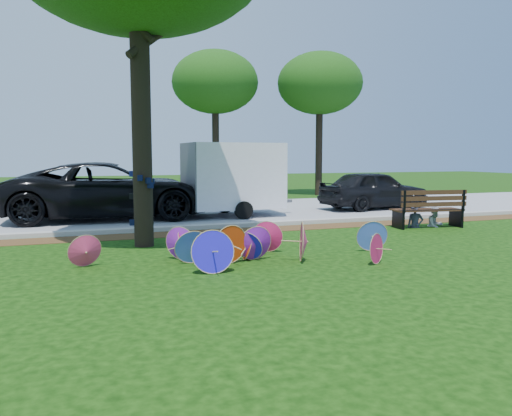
{
  "coord_description": "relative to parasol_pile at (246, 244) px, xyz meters",
  "views": [
    {
      "loc": [
        -3.2,
        -8.57,
        2.08
      ],
      "look_at": [
        0.5,
        2.0,
        0.9
      ],
      "focal_mm": 35.0,
      "sensor_mm": 36.0,
      "label": 1
    }
  ],
  "objects": [
    {
      "name": "parasol_pile",
      "position": [
        0.0,
        0.0,
        0.0
      ],
      "size": [
        6.61,
        2.19,
        0.8
      ],
      "color": "#BB1A50",
      "rests_on": "ground"
    },
    {
      "name": "black_van",
      "position": [
        -2.14,
        7.79,
        0.58
      ],
      "size": [
        6.83,
        3.41,
        1.86
      ],
      "primitive_type": "imported",
      "rotation": [
        0.0,
        0.0,
        1.52
      ],
      "color": "black",
      "rests_on": "ground"
    },
    {
      "name": "ground",
      "position": [
        0.2,
        -0.61,
        -0.35
      ],
      "size": [
        90.0,
        90.0,
        0.0
      ],
      "primitive_type": "plane",
      "color": "black",
      "rests_on": "ground"
    },
    {
      "name": "street",
      "position": [
        0.2,
        8.74,
        -0.35
      ],
      "size": [
        90.0,
        8.0,
        0.01
      ],
      "primitive_type": "cube",
      "color": "gray",
      "rests_on": "ground"
    },
    {
      "name": "bg_trees",
      "position": [
        1.36,
        14.33,
        5.41
      ],
      "size": [
        21.52,
        7.79,
        7.4
      ],
      "color": "black",
      "rests_on": "ground"
    },
    {
      "name": "cargo_trailer",
      "position": [
        1.91,
        7.2,
        1.05
      ],
      "size": [
        3.24,
        2.15,
        2.8
      ],
      "primitive_type": "cube",
      "rotation": [
        0.0,
        0.0,
        0.05
      ],
      "color": "white",
      "rests_on": "ground"
    },
    {
      "name": "person_left",
      "position": [
        6.09,
        2.81,
        0.3
      ],
      "size": [
        0.55,
        0.45,
        1.3
      ],
      "primitive_type": "imported",
      "rotation": [
        0.0,
        0.0,
        -0.33
      ],
      "color": "#3D4053",
      "rests_on": "ground"
    },
    {
      "name": "person_right",
      "position": [
        6.79,
        2.81,
        0.22
      ],
      "size": [
        0.61,
        0.5,
        1.15
      ],
      "primitive_type": "imported",
      "rotation": [
        0.0,
        0.0,
        0.12
      ],
      "color": "silver",
      "rests_on": "ground"
    },
    {
      "name": "park_bench",
      "position": [
        6.44,
        2.76,
        0.19
      ],
      "size": [
        2.17,
        1.04,
        1.09
      ],
      "primitive_type": null,
      "rotation": [
        0.0,
        0.0,
        -0.12
      ],
      "color": "black",
      "rests_on": "ground"
    },
    {
      "name": "dark_pickup",
      "position": [
        7.76,
        7.61,
        0.4
      ],
      "size": [
        4.57,
        2.24,
        1.5
      ],
      "primitive_type": "imported",
      "rotation": [
        0.0,
        0.0,
        1.68
      ],
      "color": "black",
      "rests_on": "ground"
    },
    {
      "name": "mulch_strip",
      "position": [
        0.2,
        3.89,
        -0.35
      ],
      "size": [
        90.0,
        1.0,
        0.01
      ],
      "primitive_type": "cube",
      "color": "#472D16",
      "rests_on": "ground"
    },
    {
      "name": "curb",
      "position": [
        0.2,
        4.59,
        -0.29
      ],
      "size": [
        90.0,
        0.3,
        0.12
      ],
      "primitive_type": "cube",
      "color": "#B7B5AD",
      "rests_on": "ground"
    }
  ]
}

